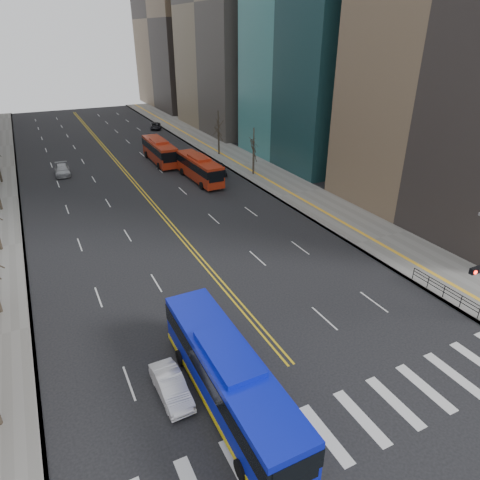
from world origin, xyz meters
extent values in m
plane|color=black|center=(0.00, 0.00, 0.00)|extent=(220.00, 220.00, 0.00)
cube|color=slate|center=(17.50, 45.00, 0.07)|extent=(7.00, 130.00, 0.15)
cube|color=silver|center=(-5.91, 0.00, 0.01)|extent=(0.70, 4.00, 0.01)
cube|color=silver|center=(-3.55, 0.00, 0.01)|extent=(0.70, 4.00, 0.01)
cube|color=silver|center=(-1.18, 0.00, 0.01)|extent=(0.70, 4.00, 0.01)
cube|color=silver|center=(1.18, 0.00, 0.01)|extent=(0.70, 4.00, 0.01)
cube|color=silver|center=(3.55, 0.00, 0.01)|extent=(0.70, 4.00, 0.01)
cube|color=silver|center=(5.91, 0.00, 0.01)|extent=(0.70, 4.00, 0.01)
cube|color=silver|center=(8.27, 0.00, 0.01)|extent=(0.70, 4.00, 0.01)
cube|color=silver|center=(10.64, 0.00, 0.01)|extent=(0.70, 4.00, 0.01)
cube|color=gold|center=(-0.20, 55.00, 0.01)|extent=(0.15, 100.00, 0.01)
cube|color=gold|center=(0.20, 55.00, 0.01)|extent=(0.15, 100.00, 0.01)
cube|color=#766852|center=(30.00, 71.00, 23.00)|extent=(20.00, 26.00, 46.00)
cube|color=brown|center=(29.00, 103.00, 21.00)|extent=(18.00, 30.00, 42.00)
cube|color=black|center=(11.00, 2.00, 5.50)|extent=(1.10, 0.28, 0.38)
cylinder|color=#FF190C|center=(10.65, 1.84, 5.50)|extent=(0.24, 0.08, 0.24)
cylinder|color=black|center=(11.00, 1.84, 5.50)|extent=(0.24, 0.08, 0.24)
cube|color=black|center=(14.30, 6.00, 1.15)|extent=(0.04, 6.00, 0.04)
cylinder|color=black|center=(14.30, 3.00, 0.65)|extent=(0.06, 0.06, 1.00)
cylinder|color=black|center=(14.30, 4.50, 0.65)|extent=(0.06, 0.06, 1.00)
cylinder|color=black|center=(14.30, 6.00, 0.65)|extent=(0.06, 0.06, 1.00)
cylinder|color=black|center=(14.30, 7.50, 0.65)|extent=(0.06, 0.06, 1.00)
cylinder|color=black|center=(14.30, 9.00, 0.65)|extent=(0.06, 0.06, 1.00)
cylinder|color=black|center=(16.00, 40.00, 1.75)|extent=(0.28, 0.28, 3.50)
cylinder|color=black|center=(16.00, 52.00, 1.88)|extent=(0.28, 0.28, 3.75)
cube|color=#0C18B8|center=(-4.71, 4.00, 1.90)|extent=(2.70, 12.95, 3.10)
cube|color=black|center=(-4.71, 4.00, 2.49)|extent=(2.76, 12.97, 1.10)
cube|color=#0C18B8|center=(-4.71, 4.00, 3.55)|extent=(2.16, 4.53, 0.40)
cube|color=yellow|center=(-4.71, 4.00, 0.55)|extent=(2.76, 12.97, 0.35)
cylinder|color=black|center=(-6.06, -0.14, 0.50)|extent=(0.30, 1.00, 1.00)
cylinder|color=black|center=(-3.36, -0.14, 0.50)|extent=(0.30, 1.00, 1.00)
cylinder|color=black|center=(-6.05, 8.14, 0.50)|extent=(0.30, 1.00, 1.00)
cylinder|color=black|center=(-3.35, 8.14, 0.50)|extent=(0.30, 1.00, 1.00)
cube|color=#A62811|center=(8.23, 40.92, 1.72)|extent=(2.75, 10.73, 2.75)
cube|color=black|center=(8.23, 40.92, 2.27)|extent=(2.82, 10.75, 0.99)
cube|color=#A62811|center=(8.23, 40.92, 3.20)|extent=(2.05, 3.79, 0.40)
cylinder|color=black|center=(7.13, 37.48, 0.50)|extent=(0.33, 1.01, 1.00)
cylinder|color=black|center=(9.55, 37.55, 0.50)|extent=(0.33, 1.01, 1.00)
cylinder|color=black|center=(6.91, 44.29, 0.50)|extent=(0.33, 1.01, 1.00)
cylinder|color=black|center=(9.33, 44.37, 0.50)|extent=(0.33, 1.01, 1.00)
cube|color=#A62811|center=(6.05, 52.01, 1.79)|extent=(2.67, 11.14, 2.88)
cube|color=black|center=(6.05, 52.01, 2.35)|extent=(2.73, 11.16, 1.03)
cube|color=#A62811|center=(6.05, 52.01, 3.33)|extent=(2.07, 3.91, 0.40)
cylinder|color=black|center=(4.74, 48.47, 0.50)|extent=(0.31, 1.00, 1.00)
cylinder|color=black|center=(7.26, 48.44, 0.50)|extent=(0.31, 1.00, 1.00)
cylinder|color=black|center=(4.83, 55.58, 0.50)|extent=(0.31, 1.00, 1.00)
cylinder|color=black|center=(7.36, 55.55, 0.50)|extent=(0.31, 1.00, 1.00)
imported|color=white|center=(-7.34, 6.00, 0.67)|extent=(1.51, 4.08, 1.33)
imported|color=black|center=(11.93, 42.61, 0.72)|extent=(2.88, 4.57, 1.45)
imported|color=#A5A6AB|center=(-8.23, 52.11, 0.69)|extent=(2.20, 4.88, 1.39)
imported|color=black|center=(12.50, 76.49, 0.62)|extent=(3.28, 4.90, 1.25)
camera|label=1|loc=(-11.82, -11.62, 18.55)|focal=32.00mm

